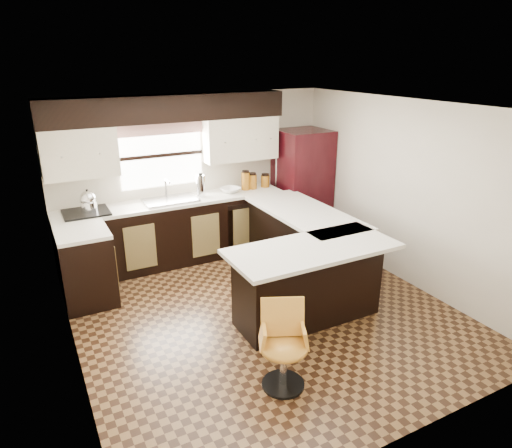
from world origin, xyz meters
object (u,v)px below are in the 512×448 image
peninsula_return (308,284)px  refrigerator (302,186)px  peninsula_long (300,246)px  bar_chair (284,348)px

peninsula_return → refrigerator: refrigerator is taller
peninsula_return → refrigerator: (1.32, 2.19, 0.45)m
peninsula_long → refrigerator: bearing=56.8°
peninsula_long → bar_chair: peninsula_long is taller
peninsula_return → bar_chair: peninsula_return is taller
bar_chair → peninsula_return: bearing=70.9°
refrigerator → bar_chair: bearing=-125.2°
peninsula_long → refrigerator: size_ratio=1.08×
refrigerator → peninsula_return: bearing=-121.1°
peninsula_return → bar_chair: 1.21m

